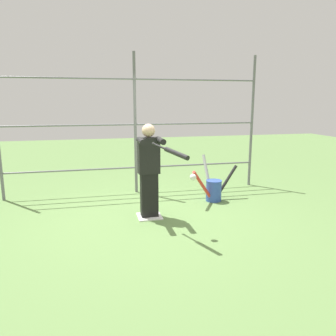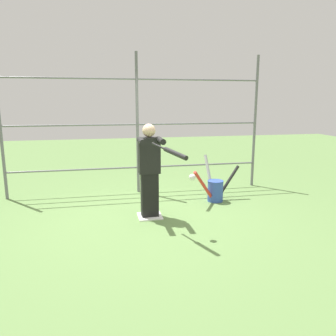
% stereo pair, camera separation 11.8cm
% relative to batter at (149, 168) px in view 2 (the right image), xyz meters
% --- Properties ---
extents(ground_plane, '(24.00, 24.00, 0.00)m').
position_rel_batter_xyz_m(ground_plane, '(0.00, -0.02, -0.85)').
color(ground_plane, '#608447').
extents(home_plate, '(0.40, 0.40, 0.02)m').
position_rel_batter_xyz_m(home_plate, '(0.00, -0.02, -0.84)').
color(home_plate, white).
rests_on(home_plate, ground).
extents(fence_backstop, '(5.34, 0.06, 2.90)m').
position_rel_batter_xyz_m(fence_backstop, '(0.00, -1.62, 0.60)').
color(fence_backstop, slate).
rests_on(fence_backstop, ground).
extents(batter, '(0.40, 0.53, 1.57)m').
position_rel_batter_xyz_m(batter, '(0.00, 0.00, 0.00)').
color(batter, black).
rests_on(batter, ground).
extents(baseball_bat_swinging, '(0.36, 0.81, 0.16)m').
position_rel_batter_xyz_m(baseball_bat_swinging, '(-0.19, 0.88, 0.39)').
color(baseball_bat_swinging, black).
extents(softball_in_flight, '(0.10, 0.10, 0.10)m').
position_rel_batter_xyz_m(softball_in_flight, '(-0.48, 0.87, 0.02)').
color(softball_in_flight, white).
extents(bat_bucket, '(1.12, 0.77, 0.87)m').
position_rel_batter_xyz_m(bat_bucket, '(-1.38, -0.64, -0.60)').
color(bat_bucket, '#3351B2').
rests_on(bat_bucket, ground).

